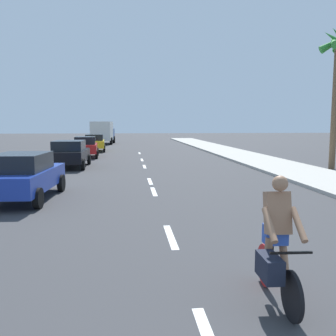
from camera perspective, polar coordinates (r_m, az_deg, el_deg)
name	(u,v)px	position (r m, az deg, el deg)	size (l,w,h in m)	color
ground_plane	(146,172)	(19.65, -3.39, -0.55)	(160.00, 160.00, 0.00)	#38383A
sidewalk_strip	(273,164)	(23.31, 16.00, 0.54)	(3.60, 80.00, 0.14)	#B2ADA3
lane_stripe_2	(171,236)	(8.44, 0.40, -10.56)	(0.16, 1.80, 0.01)	white
lane_stripe_3	(154,192)	(13.83, -2.22, -3.66)	(0.16, 1.80, 0.01)	white
lane_stripe_4	(150,181)	(16.29, -2.82, -2.06)	(0.16, 1.80, 0.01)	white
lane_stripe_5	(144,167)	(21.90, -3.67, 0.23)	(0.16, 1.80, 0.01)	white
lane_stripe_6	(142,160)	(25.96, -4.06, 1.26)	(0.16, 1.80, 0.01)	white
lane_stripe_7	(139,153)	(31.94, -4.45, 2.31)	(0.16, 1.80, 0.01)	white
cyclist	(276,246)	(5.47, 16.36, -11.54)	(0.62, 1.71, 1.82)	black
parked_car_blue	(23,175)	(13.15, -21.55, -1.01)	(2.16, 4.32, 1.57)	#1E389E
parked_car_black	(70,153)	(22.13, -14.98, 2.25)	(2.04, 4.41, 1.57)	black
parked_car_red	(86,146)	(28.58, -12.64, 3.30)	(2.05, 4.07, 1.57)	red
parked_car_yellow	(95,142)	(34.66, -11.32, 3.93)	(2.13, 4.28, 1.57)	gold
delivery_truck	(103,132)	(47.35, -10.07, 5.52)	(2.90, 6.34, 2.80)	#23478C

